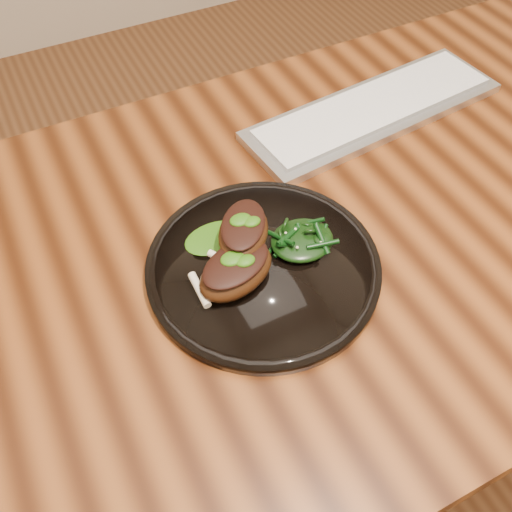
{
  "coord_description": "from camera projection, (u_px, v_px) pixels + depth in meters",
  "views": [
    {
      "loc": [
        -0.37,
        -0.46,
        1.37
      ],
      "look_at": [
        -0.15,
        -0.04,
        0.78
      ],
      "focal_mm": 40.0,
      "sensor_mm": 36.0,
      "label": 1
    }
  ],
  "objects": [
    {
      "name": "herb_smear",
      "position": [
        216.0,
        238.0,
        0.79
      ],
      "size": [
        0.09,
        0.06,
        0.01
      ],
      "primitive_type": "ellipsoid",
      "color": "#1B4D08",
      "rests_on": "plate"
    },
    {
      "name": "lamb_chop_front",
      "position": [
        235.0,
        270.0,
        0.73
      ],
      "size": [
        0.13,
        0.1,
        0.05
      ],
      "color": "#3C1D0B",
      "rests_on": "plate"
    },
    {
      "name": "greens_heap",
      "position": [
        302.0,
        237.0,
        0.77
      ],
      "size": [
        0.09,
        0.08,
        0.03
      ],
      "color": "black",
      "rests_on": "plate"
    },
    {
      "name": "plate",
      "position": [
        263.0,
        267.0,
        0.77
      ],
      "size": [
        0.32,
        0.32,
        0.02
      ],
      "color": "black",
      "rests_on": "desk"
    },
    {
      "name": "desk",
      "position": [
        332.0,
        250.0,
        0.91
      ],
      "size": [
        1.6,
        0.8,
        0.75
      ],
      "color": "#331506",
      "rests_on": "ground"
    },
    {
      "name": "lamb_chop_back",
      "position": [
        243.0,
        231.0,
        0.75
      ],
      "size": [
        0.11,
        0.12,
        0.05
      ],
      "color": "#3C1D0B",
      "rests_on": "plate"
    },
    {
      "name": "keyboard",
      "position": [
        374.0,
        110.0,
        0.99
      ],
      "size": [
        0.49,
        0.19,
        0.02
      ],
      "color": "silver",
      "rests_on": "desk"
    }
  ]
}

